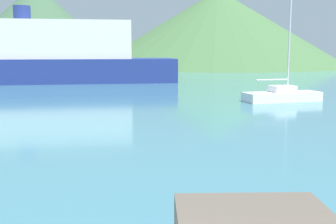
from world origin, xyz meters
TOP-DOWN VIEW (x-y plane):
  - sailboat_middle at (9.36, 26.78)m, footprint 5.85×3.06m
  - ferry_distant at (-13.75, 45.62)m, footprint 34.15×10.69m
  - hill_west at (-23.73, 93.76)m, footprint 39.30×39.30m
  - hill_central at (16.10, 91.60)m, footprint 55.73×55.73m

SIDE VIEW (x-z plane):
  - sailboat_middle at x=9.36m, z-range -3.35..4.26m
  - ferry_distant at x=-13.75m, z-range -1.22..7.21m
  - hill_central at x=16.10m, z-range 0.00..16.66m
  - hill_west at x=-23.73m, z-range 0.00..17.88m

